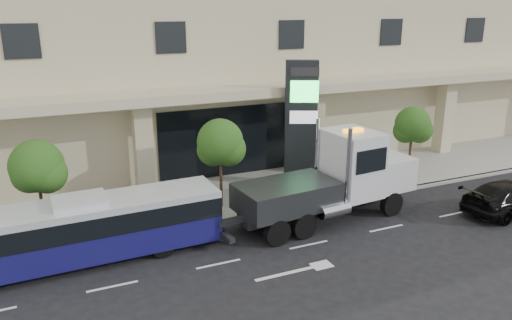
{
  "coord_description": "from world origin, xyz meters",
  "views": [
    {
      "loc": [
        -9.67,
        -17.84,
        9.54
      ],
      "look_at": [
        -0.86,
        2.0,
        2.83
      ],
      "focal_mm": 35.0,
      "sensor_mm": 36.0,
      "label": 1
    }
  ],
  "objects_px": {
    "black_sedan": "(511,197)",
    "city_bus": "(83,229)",
    "signage_pylon": "(301,124)",
    "tow_truck": "(335,180)"
  },
  "relations": [
    {
      "from": "black_sedan",
      "to": "city_bus",
      "type": "bearing_deg",
      "value": 76.71
    },
    {
      "from": "city_bus",
      "to": "black_sedan",
      "type": "xyz_separation_m",
      "value": [
        19.26,
        -3.18,
        -0.59
      ]
    },
    {
      "from": "black_sedan",
      "to": "signage_pylon",
      "type": "xyz_separation_m",
      "value": [
        -7.59,
        7.24,
        2.8
      ]
    },
    {
      "from": "signage_pylon",
      "to": "city_bus",
      "type": "bearing_deg",
      "value": -136.27
    },
    {
      "from": "city_bus",
      "to": "tow_truck",
      "type": "distance_m",
      "value": 11.15
    },
    {
      "from": "tow_truck",
      "to": "signage_pylon",
      "type": "relative_size",
      "value": 1.5
    },
    {
      "from": "city_bus",
      "to": "signage_pylon",
      "type": "relative_size",
      "value": 1.58
    },
    {
      "from": "city_bus",
      "to": "tow_truck",
      "type": "xyz_separation_m",
      "value": [
        11.14,
        -0.3,
        0.52
      ]
    },
    {
      "from": "city_bus",
      "to": "signage_pylon",
      "type": "bearing_deg",
      "value": 17.49
    },
    {
      "from": "city_bus",
      "to": "signage_pylon",
      "type": "distance_m",
      "value": 12.55
    }
  ]
}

